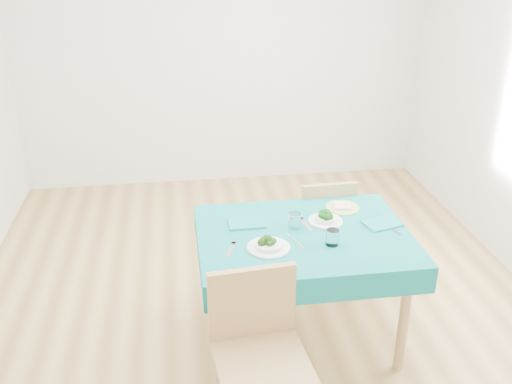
{
  "coord_description": "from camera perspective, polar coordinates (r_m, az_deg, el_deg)",
  "views": [
    {
      "loc": [
        -0.49,
        -3.32,
        2.38
      ],
      "look_at": [
        0.0,
        0.0,
        0.85
      ],
      "focal_mm": 40.0,
      "sensor_mm": 36.0,
      "label": 1
    }
  ],
  "objects": [
    {
      "name": "side_plate",
      "position": [
        3.72,
        8.65,
        -1.57
      ],
      "size": [
        0.22,
        0.22,
        0.01
      ],
      "primitive_type": "cylinder",
      "color": "#B1D266",
      "rests_on": "table"
    },
    {
      "name": "bowl_near",
      "position": [
        3.21,
        1.28,
        -5.09
      ],
      "size": [
        0.24,
        0.24,
        0.07
      ],
      "primitive_type": null,
      "color": "white",
      "rests_on": "table"
    },
    {
      "name": "fork_near",
      "position": [
        3.21,
        -2.54,
        -5.76
      ],
      "size": [
        0.08,
        0.17,
        0.0
      ],
      "primitive_type": "cube",
      "rotation": [
        0.0,
        0.0,
        -0.31
      ],
      "color": "silver",
      "rests_on": "table"
    },
    {
      "name": "tumbler_side",
      "position": [
        3.27,
        7.65,
        -4.52
      ],
      "size": [
        0.07,
        0.07,
        0.09
      ],
      "primitive_type": "cylinder",
      "color": "white",
      "rests_on": "table"
    },
    {
      "name": "knife_far",
      "position": [
        3.54,
        13.12,
        -3.38
      ],
      "size": [
        0.09,
        0.22,
        0.0
      ],
      "primitive_type": "cube",
      "rotation": [
        0.0,
        0.0,
        0.32
      ],
      "color": "silver",
      "rests_on": "table"
    },
    {
      "name": "bread_slice",
      "position": [
        3.71,
        8.66,
        -1.39
      ],
      "size": [
        0.12,
        0.12,
        0.02
      ],
      "primitive_type": "cube",
      "rotation": [
        0.0,
        0.0,
        -0.17
      ],
      "color": "beige",
      "rests_on": "side_plate"
    },
    {
      "name": "fork_far",
      "position": [
        3.49,
        5.02,
        -3.23
      ],
      "size": [
        0.05,
        0.19,
        0.0
      ],
      "primitive_type": "cube",
      "rotation": [
        0.0,
        0.0,
        0.14
      ],
      "color": "silver",
      "rests_on": "table"
    },
    {
      "name": "knife_near",
      "position": [
        3.29,
        4.03,
        -4.99
      ],
      "size": [
        0.07,
        0.19,
        0.0
      ],
      "primitive_type": "cube",
      "rotation": [
        0.0,
        0.0,
        0.31
      ],
      "color": "silver",
      "rests_on": "table"
    },
    {
      "name": "chair_near",
      "position": [
        2.87,
        0.6,
        -14.55
      ],
      "size": [
        0.5,
        0.54,
        1.14
      ],
      "primitive_type": "cube",
      "rotation": [
        0.0,
        0.0,
        0.09
      ],
      "color": "#A27D4C",
      "rests_on": "ground"
    },
    {
      "name": "bowl_far",
      "position": [
        3.52,
        6.99,
        -2.52
      ],
      "size": [
        0.21,
        0.21,
        0.06
      ],
      "primitive_type": null,
      "color": "white",
      "rests_on": "table"
    },
    {
      "name": "room_shell",
      "position": [
        3.51,
        0.0,
        7.42
      ],
      "size": [
        4.02,
        4.52,
        2.73
      ],
      "color": "olive",
      "rests_on": "ground"
    },
    {
      "name": "tumbler_center",
      "position": [
        3.42,
        3.89,
        -2.88
      ],
      "size": [
        0.08,
        0.08,
        0.1
      ],
      "primitive_type": "cylinder",
      "color": "white",
      "rests_on": "table"
    },
    {
      "name": "table",
      "position": [
        3.58,
        4.61,
        -9.49
      ],
      "size": [
        1.25,
        0.95,
        0.76
      ],
      "primitive_type": "cube",
      "color": "#0A6D6C",
      "rests_on": "ground"
    },
    {
      "name": "napkin_far",
      "position": [
        3.56,
        12.51,
        -3.1
      ],
      "size": [
        0.25,
        0.2,
        0.01
      ],
      "primitive_type": "cube",
      "rotation": [
        0.0,
        0.0,
        0.25
      ],
      "color": "#0E7877",
      "rests_on": "table"
    },
    {
      "name": "chair_far",
      "position": [
        4.14,
        6.49,
        -2.98
      ],
      "size": [
        0.4,
        0.43,
        0.96
      ],
      "primitive_type": "cube",
      "rotation": [
        0.0,
        0.0,
        3.18
      ],
      "color": "#A27D4C",
      "rests_on": "ground"
    },
    {
      "name": "napkin_near",
      "position": [
        3.48,
        -0.96,
        -3.13
      ],
      "size": [
        0.22,
        0.16,
        0.01
      ],
      "primitive_type": "cube",
      "rotation": [
        0.0,
        0.0,
        0.01
      ],
      "color": "#0E7877",
      "rests_on": "table"
    }
  ]
}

